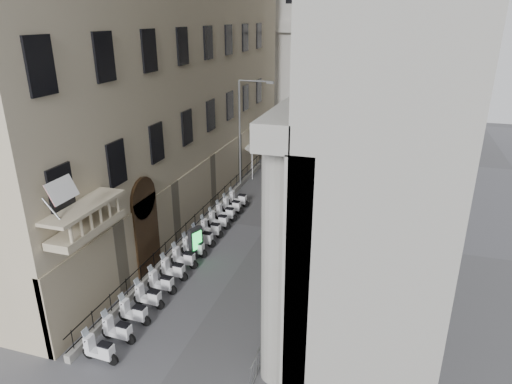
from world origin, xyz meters
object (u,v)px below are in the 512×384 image
Objects in this scene: street_lamp at (244,125)px; pedestrian_b at (308,178)px; security_tent at (274,144)px; scooter_0 at (102,361)px; pedestrian_a at (281,209)px; info_kiosk at (196,243)px.

pedestrian_b is at bearing 22.82° from street_lamp.
security_tent is 0.49× the size of street_lamp.
street_lamp is at bearing -111.18° from security_tent.
pedestrian_b is (4.26, 23.42, 0.85)m from scooter_0.
pedestrian_a is at bearing -71.93° from security_tent.
security_tent is at bearing 1.26° from scooter_0.
security_tent is 4.62m from pedestrian_b.
info_kiosk is at bearing -82.50° from street_lamp.
street_lamp is at bearing 4.96° from scooter_0.
scooter_0 is 0.17× the size of street_lamp.
street_lamp is (-1.50, -3.88, 2.45)m from security_tent.
security_tent is at bearing 109.56° from info_kiosk.
pedestrian_b is at bearing 95.25° from info_kiosk.
pedestrian_a is (2.98, -9.13, -2.18)m from security_tent.
street_lamp is 13.03m from info_kiosk.
info_kiosk is at bearing 69.77° from pedestrian_b.
info_kiosk is 7.79m from pedestrian_a.
info_kiosk is 1.22× the size of pedestrian_a.
scooter_0 is 9.42m from info_kiosk.
security_tent reaches higher than pedestrian_b.
pedestrian_a is at bearing -46.72° from street_lamp.
pedestrian_a is (3.48, 6.97, -0.19)m from info_kiosk.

